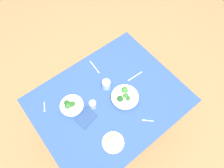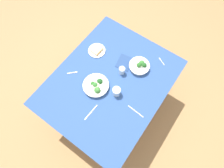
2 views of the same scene
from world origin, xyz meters
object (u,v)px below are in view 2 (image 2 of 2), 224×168
Objects in this scene: fork_by_near_bowl at (73,73)px; fork_by_far_bowl at (162,61)px; table_knife_right at (91,112)px; bread_side_plate at (97,50)px; table_knife_left at (136,111)px; broccoli_bowl_near at (140,66)px; water_glass_side at (117,92)px; broccoli_bowl_far at (96,86)px; napkin_folded_upper at (124,62)px; water_glass_center at (122,71)px.

fork_by_far_bowl is at bearing -1.47° from fork_by_near_bowl.
fork_by_near_bowl is at bearing -115.33° from table_knife_right.
fork_by_near_bowl is 0.47m from table_knife_right.
bread_side_plate is at bearing -144.48° from table_knife_right.
broccoli_bowl_near is at bearing 121.97° from table_knife_left.
table_knife_right is at bearing 164.00° from water_glass_side.
bread_side_plate is at bearing 38.32° from fork_by_near_bowl.
bread_side_plate is at bearing 36.65° from broccoli_bowl_far.
table_knife_left is (-0.05, -0.26, -0.05)m from water_glass_side.
napkin_folded_upper is at bearing -172.97° from table_knife_right.
table_knife_right is (-0.24, -0.12, -0.03)m from broccoli_bowl_far.
water_glass_center reaches higher than fork_by_far_bowl.
broccoli_bowl_near is 0.50m from bread_side_plate.
broccoli_bowl_near is at bearing -78.91° from bread_side_plate.
table_knife_right is (-0.25, 0.34, 0.00)m from table_knife_left.
fork_by_far_bowl is 0.40m from napkin_folded_upper.
fork_by_near_bowl is 0.76m from table_knife_left.
broccoli_bowl_near is 0.49m from table_knife_left.
broccoli_bowl_near is 0.20m from water_glass_center.
broccoli_bowl_near is at bearing 173.12° from table_knife_right.
bread_side_plate is at bearing 99.39° from napkin_folded_upper.
napkin_folded_upper is (0.05, -0.33, -0.01)m from bread_side_plate.
broccoli_bowl_far is 2.73× the size of fork_by_far_bowl.
water_glass_center reaches higher than napkin_folded_upper.
fork_by_far_bowl is 0.96m from fork_by_near_bowl.
water_glass_side reaches higher than table_knife_right.
water_glass_side is at bearing -36.64° from fork_by_near_bowl.
fork_by_far_bowl is 0.52× the size of table_knife_right.
fork_by_near_bowl is at bearing -173.62° from table_knife_left.
bread_side_plate is 0.79m from table_knife_left.
water_glass_side reaches higher than broccoli_bowl_far.
broccoli_bowl_near is 0.17m from napkin_folded_upper.
fork_by_near_bowl is (-0.46, 0.53, -0.03)m from broccoli_bowl_near.
water_glass_center is 0.48× the size of napkin_folded_upper.
broccoli_bowl_far is 3.08× the size of water_glass_center.
broccoli_bowl_far is 1.37× the size of bread_side_plate.
table_knife_right is 0.64m from napkin_folded_upper.
table_knife_right is (-0.52, -0.00, -0.04)m from water_glass_center.
broccoli_bowl_near is 0.69m from table_knife_right.
table_knife_right is (-0.68, 0.12, -0.03)m from broccoli_bowl_near.
broccoli_bowl_far is 0.76m from fork_by_far_bowl.
table_knife_left is at bearing -88.16° from broccoli_bowl_far.
bread_side_plate reaches higher than table_knife_right.
table_knife_left is 0.43m from table_knife_right.
water_glass_center reaches higher than table_knife_right.
table_knife_left is at bearing -99.99° from water_glass_side.
water_glass_side is 0.54× the size of napkin_folded_upper.
broccoli_bowl_far is at bearing 152.00° from broccoli_bowl_near.
table_knife_right is at bearing -139.48° from table_knife_left.
napkin_folded_upper reaches higher than fork_by_far_bowl.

